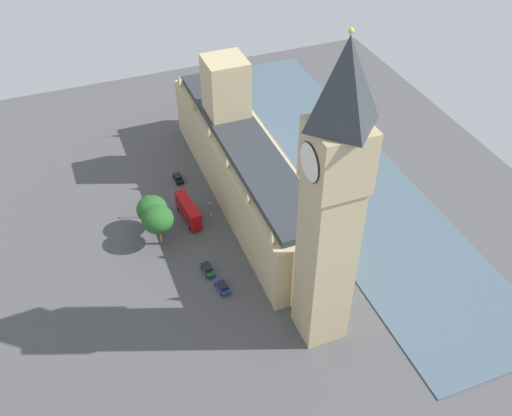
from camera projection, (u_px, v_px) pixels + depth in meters
The scene contains 13 objects.
ground_plane at pixel (238, 199), 139.43m from camera, with size 139.68×139.68×0.00m, color #4C4C4F.
river_thames at pixel (342, 173), 147.05m from camera, with size 29.13×125.71×0.25m, color #475B6B.
parliament_building at pixel (243, 162), 135.23m from camera, with size 14.05×69.68×30.40m.
clock_tower at pixel (332, 204), 90.52m from camera, with size 8.92×8.92×59.50m.
car_black_by_river_gate at pixel (178, 178), 144.41m from camera, with size 1.93×4.15×1.74m.
double_decker_bus_trailing at pixel (188, 210), 132.35m from camera, with size 3.52×10.69×4.75m.
car_dark_green_leading at pixel (208, 269), 120.84m from camera, with size 2.03×4.48×1.74m.
car_blue_kerbside at pixel (222, 286), 117.16m from camera, with size 2.25×4.42×1.74m.
pedestrian_opposite_hall at pixel (211, 217), 133.50m from camera, with size 0.62×0.54×1.54m.
pedestrian_under_trees at pixel (210, 205), 136.77m from camera, with size 0.64×0.57×1.52m.
plane_tree_far_end at pixel (158, 220), 123.20m from camera, with size 6.87×6.87×10.07m.
plane_tree_midblock at pixel (152, 209), 127.35m from camera, with size 6.81×6.81×9.01m.
street_lamp_corner at pixel (149, 202), 131.36m from camera, with size 0.56×0.56×6.67m.
Camera 1 is at (34.72, 101.34, 89.37)m, focal length 40.68 mm.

